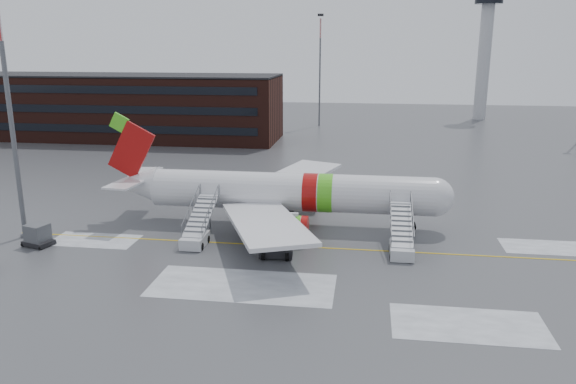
% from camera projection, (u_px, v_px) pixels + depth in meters
% --- Properties ---
extents(ground, '(260.00, 260.00, 0.00)m').
position_uv_depth(ground, '(330.00, 244.00, 51.46)').
color(ground, '#494C4F').
rests_on(ground, ground).
extents(airliner, '(35.03, 32.97, 11.18)m').
position_uv_depth(airliner, '(281.00, 192.00, 56.27)').
color(airliner, silver).
rests_on(airliner, ground).
extents(airstair_fwd, '(2.05, 7.70, 3.48)m').
position_uv_depth(airstair_fwd, '(401.00, 242.00, 49.01)').
color(airstair_fwd, '#BABEC2').
rests_on(airstair_fwd, ground).
extents(airstair_aft, '(2.05, 7.70, 3.48)m').
position_uv_depth(airstair_aft, '(197.00, 232.00, 51.55)').
color(airstair_aft, silver).
rests_on(airstair_aft, ground).
extents(pushback_tug, '(2.97, 2.32, 1.64)m').
position_uv_depth(pushback_tug, '(274.00, 249.00, 48.20)').
color(pushback_tug, black).
rests_on(pushback_tug, ground).
extents(uld_container, '(2.87, 2.43, 2.01)m').
position_uv_depth(uld_container, '(38.00, 236.00, 50.98)').
color(uld_container, black).
rests_on(uld_container, ground).
extents(light_mast_near, '(1.20, 1.20, 22.85)m').
position_uv_depth(light_mast_near, '(10.00, 112.00, 50.50)').
color(light_mast_near, '#595B60').
rests_on(light_mast_near, ground).
extents(terminal_building, '(62.00, 16.11, 12.30)m').
position_uv_depth(terminal_building, '(119.00, 106.00, 108.70)').
color(terminal_building, '#3F1E16').
rests_on(terminal_building, ground).
extents(control_tower, '(6.40, 6.40, 30.00)m').
position_uv_depth(control_tower, '(486.00, 40.00, 133.52)').
color(control_tower, '#B2B5BA').
rests_on(control_tower, ground).
extents(light_mast_far_n, '(1.20, 1.20, 24.25)m').
position_uv_depth(light_mast_far_n, '(320.00, 63.00, 123.71)').
color(light_mast_far_n, '#595B60').
rests_on(light_mast_far_n, ground).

